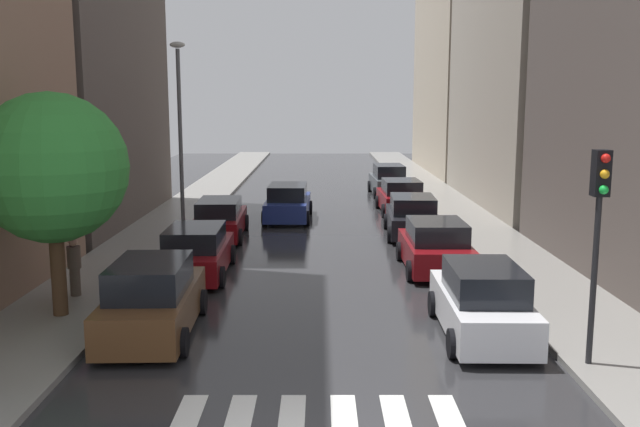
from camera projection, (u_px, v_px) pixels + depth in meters
The scene contains 19 objects.
ground_plane at pixel (320, 211), 34.06m from camera, with size 28.00×72.00×0.04m, color #2B2B2D.
sidewalk_left at pixel (189, 209), 34.05m from camera, with size 3.00×72.00×0.15m, color gray.
sidewalk_right at pixel (452, 209), 34.03m from camera, with size 3.00×72.00×0.15m, color gray.
crosswalk_stripes at pixel (319, 423), 11.67m from camera, with size 4.95×2.20×0.01m.
building_right_mid at pixel (540, 34), 34.58m from camera, with size 6.00×15.06×17.24m, color #9E9384.
building_right_far at pixel (472, 31), 50.20m from camera, with size 6.00×15.96×20.61m, color #B2A38C.
parked_car_left_nearest at pixel (154, 300), 15.92m from camera, with size 2.14×4.53×1.79m.
parked_car_left_second at pixel (197, 252), 21.30m from camera, with size 2.12×4.52×1.57m.
parked_car_left_third at pixel (221, 219), 27.17m from camera, with size 2.09×4.73×1.55m.
parked_car_right_nearest at pixel (483, 303), 15.82m from camera, with size 2.03×4.38×1.71m.
parked_car_right_second at pixel (437, 247), 21.92m from camera, with size 2.14×4.12×1.64m.
parked_car_right_third at pixel (413, 217), 27.52m from camera, with size 2.26×4.43×1.63m.
parked_car_right_fourth at pixel (402, 197), 33.14m from camera, with size 2.22×4.20×1.61m.
parked_car_right_fifth at pixel (389, 181), 39.29m from camera, with size 2.12×4.57×1.75m.
car_midroad at pixel (289, 203), 31.25m from camera, with size 2.16×4.66×1.63m.
pedestrian_foreground at pixel (74, 244), 18.52m from camera, with size 1.16×1.16×1.86m.
street_tree_left at pixel (53, 168), 16.50m from camera, with size 3.61×3.61×5.45m.
traffic_light_right_corner at pixel (600, 210), 13.39m from camera, with size 0.30×0.42×4.30m.
lamp_post_left at pixel (181, 124), 27.52m from camera, with size 0.60×0.28×7.48m.
Camera 1 is at (0.03, -9.62, 5.41)m, focal length 38.81 mm.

